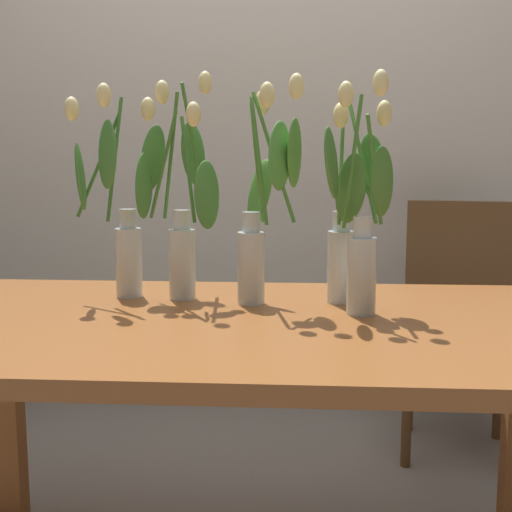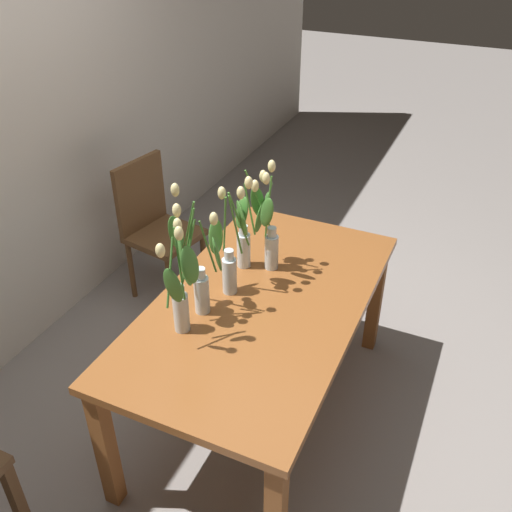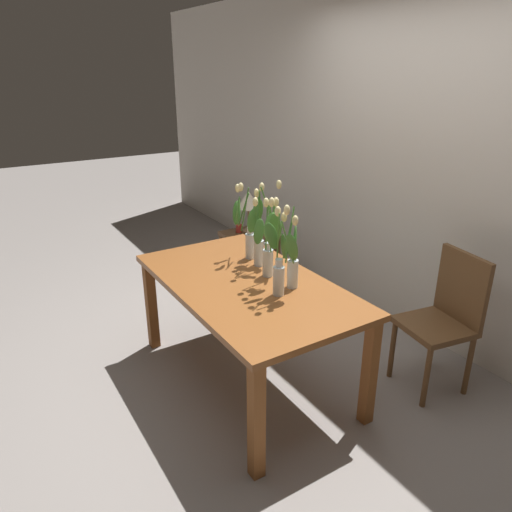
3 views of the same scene
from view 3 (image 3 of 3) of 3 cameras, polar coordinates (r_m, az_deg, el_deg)
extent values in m
plane|color=gray|center=(3.40, -1.05, -14.42)|extent=(18.00, 18.00, 0.00)
cube|color=silver|center=(3.84, 19.35, 10.67)|extent=(9.00, 0.10, 2.70)
cube|color=brown|center=(3.04, -1.15, -3.38)|extent=(1.60, 0.90, 0.04)
cube|color=brown|center=(3.66, -12.43, -5.75)|extent=(0.07, 0.07, 0.70)
cube|color=brown|center=(2.53, 0.05, -19.18)|extent=(0.07, 0.07, 0.70)
cube|color=brown|center=(3.95, -1.79, -3.09)|extent=(0.07, 0.07, 0.70)
cube|color=brown|center=(2.93, 13.43, -13.36)|extent=(0.07, 0.07, 0.70)
cylinder|color=silver|center=(3.36, -0.70, 1.20)|extent=(0.07, 0.07, 0.18)
cylinder|color=silver|center=(3.32, -0.71, 3.05)|extent=(0.04, 0.04, 0.05)
cylinder|color=silver|center=(3.37, -0.70, 0.72)|extent=(0.06, 0.06, 0.11)
cylinder|color=#3D752D|center=(3.33, -1.51, 5.57)|extent=(0.12, 0.03, 0.26)
ellipsoid|color=#F4E093|center=(3.34, -2.21, 8.12)|extent=(0.04, 0.04, 0.06)
ellipsoid|color=#427F33|center=(3.35, -2.33, 5.19)|extent=(0.05, 0.09, 0.18)
cylinder|color=#3D752D|center=(3.28, -1.34, 5.59)|extent=(0.04, 0.05, 0.31)
ellipsoid|color=#F4E093|center=(3.24, -1.83, 8.26)|extent=(0.04, 0.04, 0.06)
ellipsoid|color=#427F33|center=(3.25, -2.13, 5.70)|extent=(0.07, 0.08, 0.18)
cylinder|color=silver|center=(2.82, 2.72, -2.99)|extent=(0.07, 0.07, 0.18)
cylinder|color=silver|center=(2.77, 2.77, -0.84)|extent=(0.04, 0.04, 0.05)
cylinder|color=silver|center=(2.83, 2.71, -3.55)|extent=(0.06, 0.06, 0.11)
cylinder|color=#478433|center=(2.74, 2.67, 2.21)|extent=(0.04, 0.02, 0.30)
ellipsoid|color=#F4E093|center=(2.71, 2.63, 5.37)|extent=(0.04, 0.04, 0.06)
ellipsoid|color=#427F33|center=(2.78, 1.88, 2.41)|extent=(0.06, 0.11, 0.18)
cylinder|color=#478433|center=(2.73, 3.81, 1.62)|extent=(0.05, 0.07, 0.26)
ellipsoid|color=#F4E093|center=(2.68, 4.71, 4.26)|extent=(0.04, 0.04, 0.06)
ellipsoid|color=#427F33|center=(2.75, 4.68, 1.91)|extent=(0.09, 0.08, 0.18)
cylinder|color=silver|center=(3.23, 0.34, 0.37)|extent=(0.07, 0.07, 0.18)
cylinder|color=silver|center=(3.19, 0.35, 2.29)|extent=(0.04, 0.04, 0.05)
cylinder|color=silver|center=(3.24, 0.34, -0.12)|extent=(0.06, 0.06, 0.11)
cylinder|color=#3D752D|center=(3.12, 0.11, 4.28)|extent=(0.05, 0.06, 0.26)
ellipsoid|color=#F4E093|center=(3.05, -0.08, 6.50)|extent=(0.04, 0.04, 0.06)
ellipsoid|color=#427F33|center=(3.09, 0.35, 2.94)|extent=(0.07, 0.09, 0.18)
cylinder|color=#3D752D|center=(3.20, 0.19, 4.91)|extent=(0.09, 0.04, 0.27)
ellipsoid|color=#F4E093|center=(3.20, 0.05, 7.56)|extent=(0.04, 0.04, 0.06)
ellipsoid|color=#427F33|center=(3.25, -0.43, 4.24)|extent=(0.05, 0.10, 0.18)
cylinder|color=#3D752D|center=(3.18, 0.54, 5.24)|extent=(0.06, 0.06, 0.32)
ellipsoid|color=#F4E093|center=(3.17, 0.69, 8.25)|extent=(0.04, 0.04, 0.06)
ellipsoid|color=#427F33|center=(3.23, 0.22, 5.43)|extent=(0.09, 0.08, 0.18)
cylinder|color=#3D752D|center=(3.15, 1.61, 5.35)|extent=(0.05, 0.12, 0.34)
ellipsoid|color=#F4E093|center=(3.12, 2.76, 8.54)|extent=(0.04, 0.04, 0.06)
ellipsoid|color=#427F33|center=(3.19, 2.23, 5.41)|extent=(0.09, 0.06, 0.18)
cylinder|color=silver|center=(3.07, 1.38, -0.81)|extent=(0.07, 0.07, 0.18)
cylinder|color=silver|center=(3.03, 1.40, 1.20)|extent=(0.04, 0.04, 0.05)
cylinder|color=silver|center=(3.08, 1.37, -1.32)|extent=(0.06, 0.06, 0.11)
cylinder|color=#478433|center=(2.98, 1.98, 3.75)|extent=(0.03, 0.04, 0.30)
ellipsoid|color=#F4E093|center=(2.94, 2.41, 6.49)|extent=(0.04, 0.04, 0.06)
ellipsoid|color=#4C8E38|center=(3.03, 2.78, 2.56)|extent=(0.10, 0.07, 0.18)
cylinder|color=#478433|center=(2.95, 1.29, 3.66)|extent=(0.05, 0.05, 0.30)
ellipsoid|color=#F4E093|center=(2.88, 1.21, 6.41)|extent=(0.04, 0.04, 0.06)
ellipsoid|color=#4C8E38|center=(2.90, 1.69, 3.63)|extent=(0.07, 0.10, 0.18)
cylinder|color=#478433|center=(2.92, 1.65, 3.65)|extent=(0.11, 0.05, 0.31)
ellipsoid|color=#F4E093|center=(2.82, 1.90, 6.44)|extent=(0.04, 0.04, 0.06)
ellipsoid|color=#4C8E38|center=(2.88, 2.35, 3.61)|extent=(0.05, 0.11, 0.18)
cylinder|color=silver|center=(2.92, 4.40, -2.13)|extent=(0.07, 0.07, 0.18)
cylinder|color=silver|center=(2.88, 4.47, -0.03)|extent=(0.04, 0.04, 0.05)
cylinder|color=silver|center=(2.93, 4.39, -2.66)|extent=(0.06, 0.06, 0.11)
cylinder|color=#478433|center=(2.81, 3.86, 2.22)|extent=(0.02, 0.06, 0.26)
ellipsoid|color=#F4E093|center=(2.76, 3.39, 4.69)|extent=(0.04, 0.04, 0.06)
ellipsoid|color=#427F33|center=(2.79, 3.35, 1.16)|extent=(0.09, 0.06, 0.18)
cylinder|color=#478433|center=(2.76, 4.07, 2.55)|extent=(0.08, 0.11, 0.31)
ellipsoid|color=#F4E093|center=(2.65, 3.71, 5.52)|extent=(0.04, 0.04, 0.06)
ellipsoid|color=#427F33|center=(2.73, 4.31, 1.04)|extent=(0.08, 0.09, 0.18)
cube|color=brown|center=(3.31, 20.57, -7.89)|extent=(0.46, 0.46, 0.04)
cylinder|color=brown|center=(3.22, 19.73, -13.54)|extent=(0.04, 0.04, 0.43)
cylinder|color=brown|center=(3.43, 16.01, -10.71)|extent=(0.04, 0.04, 0.43)
cylinder|color=brown|center=(3.43, 24.11, -11.88)|extent=(0.04, 0.04, 0.43)
cylinder|color=brown|center=(3.63, 20.33, -9.35)|extent=(0.04, 0.04, 0.43)
cube|color=brown|center=(3.32, 23.46, -3.40)|extent=(0.40, 0.11, 0.46)
cube|color=brown|center=(4.47, -0.81, 2.47)|extent=(0.44, 0.44, 0.04)
cube|color=brown|center=(4.64, -4.02, -0.50)|extent=(0.04, 0.04, 0.51)
cube|color=brown|center=(4.33, -1.63, -2.11)|extent=(0.04, 0.04, 0.51)
cube|color=brown|center=(4.81, -0.04, 0.41)|extent=(0.04, 0.04, 0.51)
cube|color=brown|center=(4.52, 2.52, -1.08)|extent=(0.04, 0.04, 0.51)
cylinder|color=olive|center=(4.51, -0.90, 3.00)|extent=(0.12, 0.12, 0.02)
cylinder|color=olive|center=(4.47, -0.91, 4.45)|extent=(0.02, 0.02, 0.22)
cone|color=#F2E5C6|center=(4.42, -0.93, 6.80)|extent=(0.22, 0.22, 0.16)
cylinder|color=#B72D23|center=(4.50, -2.07, 3.33)|extent=(0.06, 0.06, 0.07)
camera|label=1|loc=(2.41, -32.78, -3.70)|focal=49.04mm
camera|label=2|loc=(4.30, -26.73, 24.05)|focal=39.60mm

